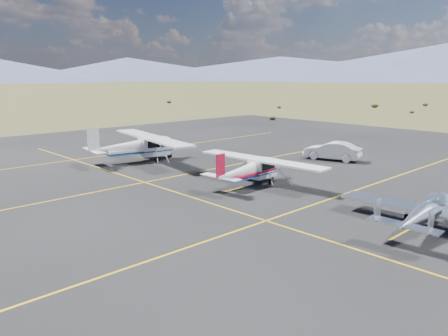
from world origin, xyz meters
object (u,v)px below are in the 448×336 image
aircraft_plain (139,146)px  aircraft_cessna (252,169)px  aircraft_low_wing (429,211)px  sedan (332,151)px

aircraft_plain → aircraft_cessna: bearing=-75.3°
aircraft_low_wing → aircraft_plain: aircraft_plain is taller
aircraft_plain → aircraft_low_wing: bearing=-78.4°
aircraft_cessna → aircraft_plain: aircraft_plain is taller
aircraft_cessna → sedan: size_ratio=2.09×
aircraft_plain → sedan: bearing=-31.3°
aircraft_low_wing → aircraft_plain: 23.61m
sedan → aircraft_cessna: bearing=-10.1°
aircraft_low_wing → sedan: size_ratio=1.92×
aircraft_low_wing → aircraft_cessna: bearing=86.0°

